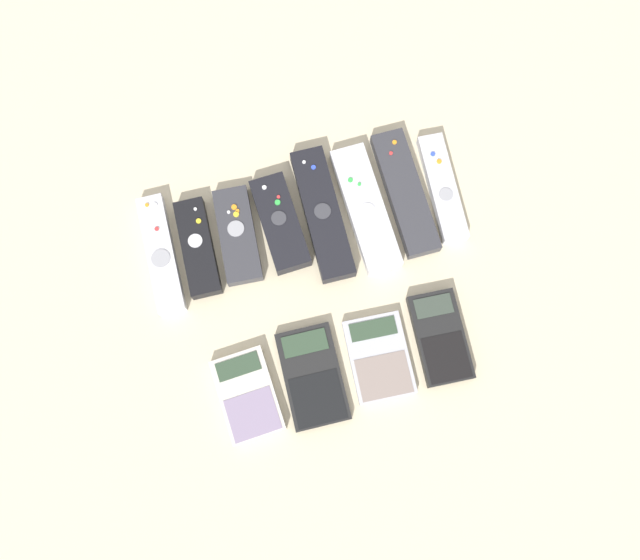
% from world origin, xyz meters
% --- Properties ---
extents(ground_plane, '(3.00, 3.00, 0.00)m').
position_xyz_m(ground_plane, '(0.00, 0.00, 0.00)').
color(ground_plane, beige).
extents(remote_0, '(0.04, 0.19, 0.02)m').
position_xyz_m(remote_0, '(-0.23, 0.14, 0.01)').
color(remote_0, silver).
rests_on(remote_0, ground_plane).
extents(remote_1, '(0.05, 0.16, 0.03)m').
position_xyz_m(remote_1, '(-0.17, 0.13, 0.01)').
color(remote_1, black).
rests_on(remote_1, ground_plane).
extents(remote_2, '(0.06, 0.16, 0.02)m').
position_xyz_m(remote_2, '(-0.11, 0.14, 0.01)').
color(remote_2, '#333338').
rests_on(remote_2, ground_plane).
extents(remote_3, '(0.06, 0.16, 0.03)m').
position_xyz_m(remote_3, '(-0.04, 0.14, 0.01)').
color(remote_3, black).
rests_on(remote_3, ground_plane).
extents(remote_4, '(0.06, 0.22, 0.03)m').
position_xyz_m(remote_4, '(0.03, 0.14, 0.01)').
color(remote_4, black).
rests_on(remote_4, ground_plane).
extents(remote_5, '(0.06, 0.21, 0.03)m').
position_xyz_m(remote_5, '(0.10, 0.13, 0.01)').
color(remote_5, silver).
rests_on(remote_5, ground_plane).
extents(remote_6, '(0.06, 0.21, 0.02)m').
position_xyz_m(remote_6, '(0.17, 0.14, 0.01)').
color(remote_6, '#333338').
rests_on(remote_6, ground_plane).
extents(remote_7, '(0.05, 0.18, 0.02)m').
position_xyz_m(remote_7, '(0.23, 0.13, 0.01)').
color(remote_7, silver).
rests_on(remote_7, ground_plane).
extents(calculator_0, '(0.09, 0.13, 0.02)m').
position_xyz_m(calculator_0, '(-0.15, -0.11, 0.01)').
color(calculator_0, beige).
rests_on(calculator_0, ground_plane).
extents(calculator_1, '(0.09, 0.15, 0.02)m').
position_xyz_m(calculator_1, '(-0.05, -0.10, 0.01)').
color(calculator_1, black).
rests_on(calculator_1, ground_plane).
extents(calculator_2, '(0.09, 0.13, 0.02)m').
position_xyz_m(calculator_2, '(0.06, -0.10, 0.01)').
color(calculator_2, '#B2B2B7').
rests_on(calculator_2, ground_plane).
extents(calculator_3, '(0.08, 0.14, 0.02)m').
position_xyz_m(calculator_3, '(0.15, -0.10, 0.01)').
color(calculator_3, black).
rests_on(calculator_3, ground_plane).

